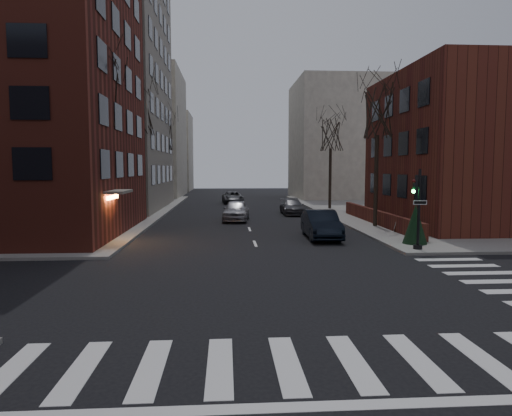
{
  "coord_description": "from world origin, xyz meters",
  "views": [
    {
      "loc": [
        -1.6,
        -13.04,
        4.23
      ],
      "look_at": [
        0.05,
        11.95,
        2.0
      ],
      "focal_mm": 32.0,
      "sensor_mm": 36.0,
      "label": 1
    }
  ],
  "objects_px": {
    "car_lane_silver": "(236,210)",
    "tree_left_a": "(99,93)",
    "streetlamp_near": "(138,167)",
    "car_lane_far": "(233,197)",
    "tree_left_b": "(139,111)",
    "tree_right_a": "(378,112)",
    "traffic_signal": "(417,214)",
    "tree_right_b": "(331,134)",
    "parked_sedan": "(321,224)",
    "tree_left_c": "(162,134)",
    "car_lane_gray": "(292,207)",
    "sandwich_board": "(398,225)",
    "streetlamp_far": "(170,167)",
    "evergreen_shrub": "(415,224)"
  },
  "relations": [
    {
      "from": "car_lane_silver",
      "to": "tree_left_a",
      "type": "bearing_deg",
      "value": -125.36
    },
    {
      "from": "streetlamp_near",
      "to": "car_lane_far",
      "type": "xyz_separation_m",
      "value": [
        7.39,
        18.92,
        -3.53
      ]
    },
    {
      "from": "tree_left_b",
      "to": "tree_right_a",
      "type": "height_order",
      "value": "tree_left_b"
    },
    {
      "from": "traffic_signal",
      "to": "car_lane_far",
      "type": "relative_size",
      "value": 0.79
    },
    {
      "from": "car_lane_silver",
      "to": "tree_right_b",
      "type": "bearing_deg",
      "value": 48.35
    },
    {
      "from": "tree_right_a",
      "to": "car_lane_silver",
      "type": "xyz_separation_m",
      "value": [
        -9.6,
        5.17,
        -7.21
      ]
    },
    {
      "from": "tree_left_a",
      "to": "parked_sedan",
      "type": "height_order",
      "value": "tree_left_a"
    },
    {
      "from": "tree_left_c",
      "to": "tree_right_a",
      "type": "relative_size",
      "value": 1.0
    },
    {
      "from": "car_lane_gray",
      "to": "sandwich_board",
      "type": "bearing_deg",
      "value": -68.14
    },
    {
      "from": "tree_right_b",
      "to": "streetlamp_far",
      "type": "distance_m",
      "value": 20.01
    },
    {
      "from": "tree_right_b",
      "to": "car_lane_silver",
      "type": "relative_size",
      "value": 1.9
    },
    {
      "from": "tree_right_b",
      "to": "streetlamp_near",
      "type": "height_order",
      "value": "tree_right_b"
    },
    {
      "from": "car_lane_silver",
      "to": "sandwich_board",
      "type": "xyz_separation_m",
      "value": [
        10.15,
        -7.97,
        -0.27
      ]
    },
    {
      "from": "tree_right_a",
      "to": "car_lane_silver",
      "type": "height_order",
      "value": "tree_right_a"
    },
    {
      "from": "tree_right_a",
      "to": "car_lane_far",
      "type": "bearing_deg",
      "value": 112.76
    },
    {
      "from": "streetlamp_near",
      "to": "parked_sedan",
      "type": "relative_size",
      "value": 1.23
    },
    {
      "from": "traffic_signal",
      "to": "streetlamp_far",
      "type": "bearing_deg",
      "value": 116.06
    },
    {
      "from": "car_lane_silver",
      "to": "car_lane_gray",
      "type": "height_order",
      "value": "car_lane_silver"
    },
    {
      "from": "streetlamp_far",
      "to": "car_lane_gray",
      "type": "distance_m",
      "value": 19.39
    },
    {
      "from": "car_lane_gray",
      "to": "car_lane_far",
      "type": "xyz_separation_m",
      "value": [
        -5.19,
        13.24,
        0.01
      ]
    },
    {
      "from": "tree_left_a",
      "to": "car_lane_gray",
      "type": "height_order",
      "value": "tree_left_a"
    },
    {
      "from": "streetlamp_near",
      "to": "evergreen_shrub",
      "type": "distance_m",
      "value": 20.46
    },
    {
      "from": "tree_left_a",
      "to": "car_lane_far",
      "type": "xyz_separation_m",
      "value": [
        7.99,
        26.92,
        -7.77
      ]
    },
    {
      "from": "tree_left_b",
      "to": "car_lane_silver",
      "type": "bearing_deg",
      "value": -19.48
    },
    {
      "from": "tree_left_c",
      "to": "evergreen_shrub",
      "type": "xyz_separation_m",
      "value": [
        17.32,
        -29.4,
        -6.81
      ]
    },
    {
      "from": "tree_left_b",
      "to": "parked_sedan",
      "type": "height_order",
      "value": "tree_left_b"
    },
    {
      "from": "parked_sedan",
      "to": "car_lane_silver",
      "type": "relative_size",
      "value": 1.05
    },
    {
      "from": "car_lane_gray",
      "to": "tree_right_a",
      "type": "bearing_deg",
      "value": -65.29
    },
    {
      "from": "tree_left_c",
      "to": "tree_right_b",
      "type": "bearing_deg",
      "value": -24.44
    },
    {
      "from": "traffic_signal",
      "to": "tree_left_a",
      "type": "distance_m",
      "value": 18.66
    },
    {
      "from": "streetlamp_near",
      "to": "car_lane_far",
      "type": "relative_size",
      "value": 1.24
    },
    {
      "from": "traffic_signal",
      "to": "car_lane_gray",
      "type": "xyz_separation_m",
      "value": [
        -3.56,
        18.68,
        -1.22
      ]
    },
    {
      "from": "tree_right_a",
      "to": "car_lane_gray",
      "type": "distance_m",
      "value": 12.92
    },
    {
      "from": "tree_right_b",
      "to": "streetlamp_far",
      "type": "height_order",
      "value": "tree_right_b"
    },
    {
      "from": "tree_left_b",
      "to": "car_lane_far",
      "type": "distance_m",
      "value": 18.81
    },
    {
      "from": "tree_left_b",
      "to": "car_lane_silver",
      "type": "height_order",
      "value": "tree_left_b"
    },
    {
      "from": "tree_right_a",
      "to": "parked_sedan",
      "type": "distance_m",
      "value": 9.65
    },
    {
      "from": "traffic_signal",
      "to": "parked_sedan",
      "type": "xyz_separation_m",
      "value": [
        -3.88,
        4.66,
        -1.07
      ]
    },
    {
      "from": "streetlamp_near",
      "to": "car_lane_silver",
      "type": "xyz_separation_m",
      "value": [
        7.4,
        1.17,
        -3.42
      ]
    },
    {
      "from": "tree_left_b",
      "to": "tree_left_a",
      "type": "bearing_deg",
      "value": -90.0
    },
    {
      "from": "tree_left_c",
      "to": "evergreen_shrub",
      "type": "bearing_deg",
      "value": -59.49
    },
    {
      "from": "car_lane_silver",
      "to": "parked_sedan",
      "type": "bearing_deg",
      "value": -57.19
    },
    {
      "from": "car_lane_gray",
      "to": "tree_left_a",
      "type": "bearing_deg",
      "value": -133.77
    },
    {
      "from": "streetlamp_far",
      "to": "evergreen_shrub",
      "type": "xyz_separation_m",
      "value": [
        16.72,
        -31.4,
        -3.02
      ]
    },
    {
      "from": "tree_left_a",
      "to": "traffic_signal",
      "type": "bearing_deg",
      "value": -16.65
    },
    {
      "from": "evergreen_shrub",
      "to": "car_lane_silver",
      "type": "bearing_deg",
      "value": 126.56
    },
    {
      "from": "car_lane_far",
      "to": "sandwich_board",
      "type": "height_order",
      "value": "car_lane_far"
    },
    {
      "from": "tree_right_b",
      "to": "tree_left_c",
      "type": "bearing_deg",
      "value": 155.56
    },
    {
      "from": "tree_right_a",
      "to": "sandwich_board",
      "type": "bearing_deg",
      "value": -78.97
    },
    {
      "from": "tree_left_a",
      "to": "tree_left_b",
      "type": "xyz_separation_m",
      "value": [
        0.0,
        12.0,
        0.44
      ]
    }
  ]
}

